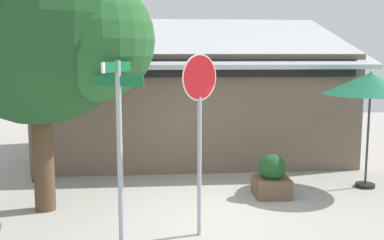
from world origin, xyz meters
name	(u,v)px	position (x,y,z in m)	size (l,w,h in m)	color
ground_plane	(190,210)	(0.00, 0.00, -0.05)	(28.00, 28.00, 0.10)	#ADA8A0
cafe_building	(192,102)	(0.47, 4.96, 1.61)	(9.00, 5.33, 4.25)	#705B4C
street_sign_post	(119,133)	(-1.25, -1.51, 1.81)	(0.81, 0.87, 2.95)	#A8AAB2
stop_sign	(200,111)	(0.05, -1.35, 2.12)	(0.60, 0.49, 3.05)	#A8AAB2
patio_umbrella_ivory_left	(37,91)	(-3.42, 2.25, 2.17)	(2.09, 2.09, 2.47)	black
patio_umbrella_forest_green_center	(371,84)	(4.15, 1.10, 2.37)	(2.10, 2.10, 2.71)	black
shade_tree	(45,23)	(-2.68, 0.08, 3.62)	(4.16, 3.94, 5.66)	brown
sidewalk_planter	(272,178)	(1.81, 0.61, 0.40)	(0.74, 0.74, 0.92)	brown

